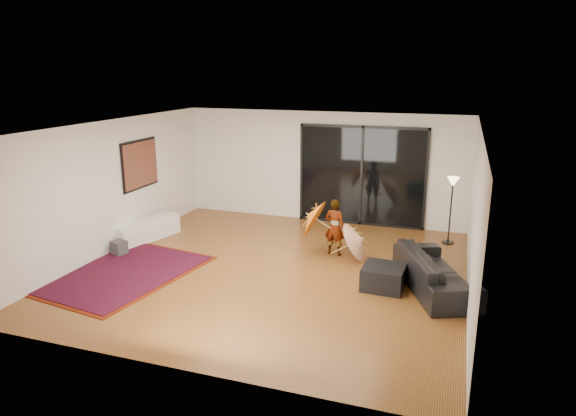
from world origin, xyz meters
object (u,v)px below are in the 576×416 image
at_px(media_console, 147,230).
at_px(child, 335,227).
at_px(ottoman, 384,277).
at_px(sofa, 435,271).

relative_size(media_console, child, 1.38).
bearing_deg(ottoman, child, 132.03).
height_order(ottoman, child, child).
distance_m(ottoman, child, 1.84).
relative_size(media_console, ottoman, 2.31).
bearing_deg(child, ottoman, 140.35).
height_order(media_console, child, child).
bearing_deg(child, sofa, 160.17).
xyz_separation_m(media_console, child, (4.16, 0.42, 0.36)).
relative_size(media_console, sofa, 0.73).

